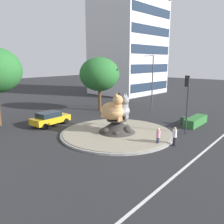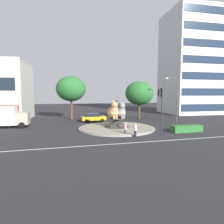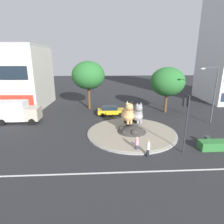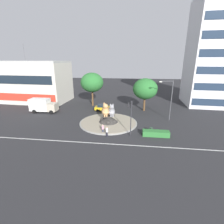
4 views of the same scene
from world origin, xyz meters
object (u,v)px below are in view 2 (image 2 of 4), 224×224
Objects in this scene: cat_statue_grey at (120,112)px; delivery_box_truck at (5,117)px; office_tower at (192,64)px; streetlight_arm at (176,97)px; second_tree_near_tower at (139,93)px; sedan_on_far_lane at (93,117)px; pedestrian_pink_shirt at (125,129)px; broadleaf_tree_behind_island at (71,89)px; pedestrian_white_shirt at (135,130)px; cat_statue_calico at (113,112)px; litter_bin at (177,127)px; traffic_light_mast at (161,101)px.

delivery_box_truck is at bearing -122.74° from cat_statue_grey.
office_tower is 3.30× the size of streetlight_arm.
second_tree_near_tower is at bearing 127.09° from cat_statue_grey.
sedan_on_far_lane is (-9.60, -1.28, -4.47)m from second_tree_near_tower.
office_tower is (25.41, 17.68, 10.72)m from cat_statue_grey.
streetlight_arm is 14.86m from pedestrian_pink_shirt.
delivery_box_truck is at bearing -144.27° from broadleaf_tree_behind_island.
streetlight_arm reaches higher than pedestrian_white_shirt.
cat_statue_grey reaches higher than delivery_box_truck.
office_tower reaches higher than second_tree_near_tower.
streetlight_arm is 14.80m from pedestrian_white_shirt.
pedestrian_white_shirt is at bearing 2.08° from cat_statue_calico.
office_tower is at bearing 16.79° from delivery_box_truck.
pedestrian_white_shirt is (-25.37, -23.55, -12.30)m from office_tower.
cat_statue_calico reaches higher than cat_statue_grey.
pedestrian_white_shirt is 1.85× the size of litter_bin.
office_tower is 3.42× the size of second_tree_near_tower.
sedan_on_far_lane is 15.12m from litter_bin.
pedestrian_white_shirt is 0.38× the size of sedan_on_far_lane.
traffic_light_mast is 0.22× the size of office_tower.
broadleaf_tree_behind_island is 20.01m from streetlight_arm.
streetlight_arm is (17.79, -9.03, -1.47)m from broadleaf_tree_behind_island.
traffic_light_mast is 4.97m from pedestrian_white_shirt.
pedestrian_pink_shirt is at bearing -83.69° from pedestrian_white_shirt.
pedestrian_white_shirt is at bearing 172.36° from pedestrian_pink_shirt.
streetlight_arm reaches higher than second_tree_near_tower.
office_tower is at bearing -169.03° from pedestrian_white_shirt.
cat_statue_grey is at bearing -55.61° from pedestrian_pink_shirt.
cat_statue_calico is 1.86× the size of pedestrian_pink_shirt.
office_tower reaches higher than traffic_light_mast.
pedestrian_pink_shirt is (-12.01, -7.88, -3.83)m from streetlight_arm.
streetlight_arm is (11.18, 3.10, 2.21)m from cat_statue_grey.
cat_statue_grey is 0.49× the size of traffic_light_mast.
second_tree_near_tower is at bearing -12.78° from broadleaf_tree_behind_island.
cat_statue_calico is 33.60m from office_tower.
second_tree_near_tower is (13.36, -3.03, -0.85)m from broadleaf_tree_behind_island.
office_tower reaches higher than delivery_box_truck.
pedestrian_white_shirt is at bearing -114.15° from second_tree_near_tower.
litter_bin is (7.19, -3.49, -2.00)m from cat_statue_grey.
broadleaf_tree_behind_island is 19.90m from pedestrian_white_shirt.
cat_statue_calico is 0.37× the size of streetlight_arm.
cat_statue_calico is 0.47× the size of delivery_box_truck.
cat_statue_grey is at bearing -16.49° from delivery_box_truck.
sedan_on_far_lane is at bearing -172.38° from second_tree_near_tower.
delivery_box_truck is (-16.70, 10.77, 0.82)m from pedestrian_white_shirt.
cat_statue_grey is 11.81m from streetlight_arm.
second_tree_near_tower is (3.08, 14.31, 1.08)m from traffic_light_mast.
cat_statue_calico is 8.19m from sedan_on_far_lane.
broadleaf_tree_behind_island is at bearing 129.60° from sedan_on_far_lane.
delivery_box_truck is at bearing 12.74° from pedestrian_pink_shirt.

